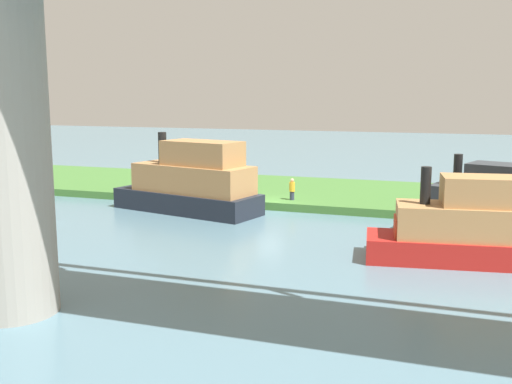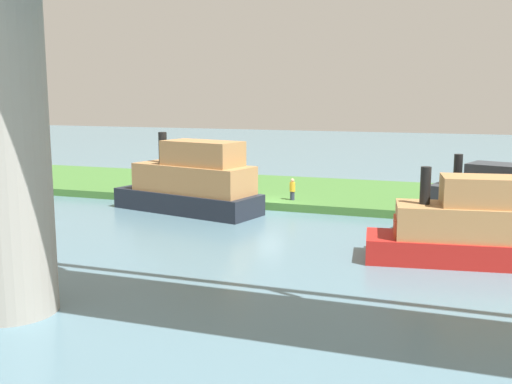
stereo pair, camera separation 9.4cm
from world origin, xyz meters
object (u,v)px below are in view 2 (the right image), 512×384
Objects in this scene: mooring_post at (216,191)px; skiff_small at (191,183)px; houseboat_blue at (493,208)px; person_on_bank at (292,189)px; pontoon_yellow at (469,228)px; bridge_pylon at (3,152)px; motorboat_red at (3,212)px.

mooring_post is 0.09× the size of skiff_small.
person_on_bank is at bearing -19.61° from houseboat_blue.
skiff_small is at bearing -20.90° from pontoon_yellow.
pontoon_yellow is at bearing 150.72° from mooring_post.
mooring_post is at bearing -11.49° from houseboat_blue.
person_on_bank is at bearing -148.39° from skiff_small.
skiff_small is at bearing -84.05° from bridge_pylon.
houseboat_blue is 1.63× the size of motorboat_red.
houseboat_blue is at bearing -132.87° from bridge_pylon.
motorboat_red reaches higher than mooring_post.
person_on_bank reaches higher than motorboat_red.
person_on_bank is 5.04m from mooring_post.
bridge_pylon reaches higher than pontoon_yellow.
houseboat_blue is at bearing 160.39° from person_on_bank.
motorboat_red is at bearing 34.53° from person_on_bank.
houseboat_blue is 1.01× the size of pontoon_yellow.
pontoon_yellow is at bearing 78.11° from houseboat_blue.
houseboat_blue is 5.47m from pontoon_yellow.
mooring_post is 0.10× the size of pontoon_yellow.
person_on_bank is 17.25m from motorboat_red.
skiff_small is 10.86m from motorboat_red.
bridge_pylon is 1.27× the size of houseboat_blue.
bridge_pylon is 21.57m from person_on_bank.
pontoon_yellow is (-10.64, 9.55, 0.33)m from person_on_bank.
pontoon_yellow is 17.28m from skiff_small.
houseboat_blue is 26.58m from motorboat_red.
mooring_post is at bearing -135.78° from motorboat_red.
pontoon_yellow is at bearing 159.10° from skiff_small.
person_on_bank is 12.50m from houseboat_blue.
houseboat_blue reaches higher than motorboat_red.
skiff_small is (0.52, 2.59, 0.85)m from mooring_post.
motorboat_red is at bearing 44.22° from mooring_post.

